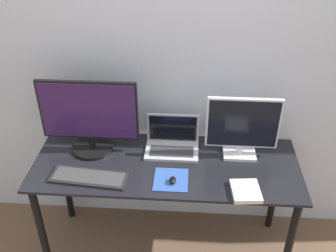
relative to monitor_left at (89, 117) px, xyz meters
name	(u,v)px	position (x,y,z in m)	size (l,w,h in m)	color
wall_back	(170,66)	(0.48, 0.26, 0.24)	(7.00, 0.05, 2.50)	silver
desk	(166,177)	(0.48, -0.12, -0.36)	(1.63, 0.62, 0.77)	black
monitor_left	(89,117)	(0.00, 0.00, 0.00)	(0.61, 0.26, 0.49)	black
monitor_right	(242,127)	(0.94, 0.00, -0.03)	(0.44, 0.14, 0.41)	silver
laptop	(172,141)	(0.51, 0.04, -0.19)	(0.34, 0.22, 0.22)	#ADADB2
keyboard	(89,177)	(0.04, -0.29, -0.23)	(0.46, 0.19, 0.02)	black
mousepad	(171,180)	(0.52, -0.27, -0.24)	(0.20, 0.20, 0.00)	#2D519E
mouse	(173,180)	(0.53, -0.30, -0.22)	(0.04, 0.06, 0.03)	black
book	(246,191)	(0.94, -0.35, -0.23)	(0.17, 0.19, 0.03)	silver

